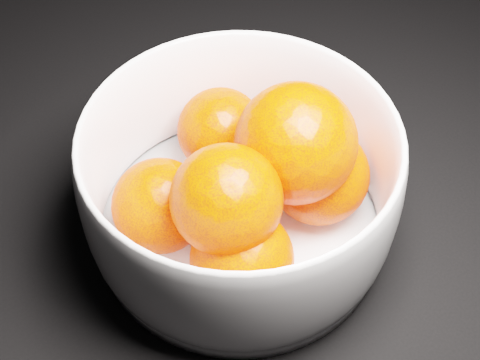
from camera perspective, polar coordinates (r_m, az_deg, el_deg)
bowl at (r=0.47m, az=-0.00°, el=-0.43°), size 0.23×0.23×0.11m
orange_pile at (r=0.47m, az=1.10°, el=0.01°), size 0.18×0.18×0.12m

